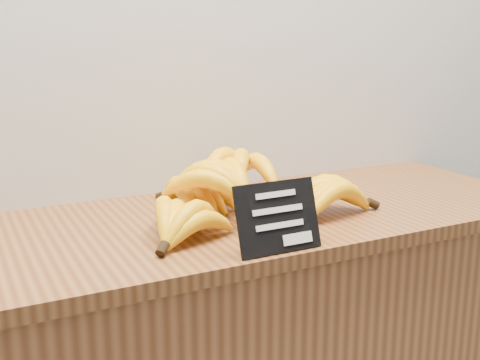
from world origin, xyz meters
TOP-DOWN VIEW (x-y plane):
  - counter_top at (-0.00, 2.75)m, footprint 1.50×0.54m
  - chalkboard_sign at (-0.02, 2.52)m, footprint 0.16×0.05m
  - banana_pile at (-0.00, 2.73)m, footprint 0.58×0.40m

SIDE VIEW (x-z plane):
  - counter_top at x=0.00m, z-range 0.90..0.93m
  - banana_pile at x=0.00m, z-range 0.92..1.05m
  - chalkboard_sign at x=-0.02m, z-range 0.93..1.06m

